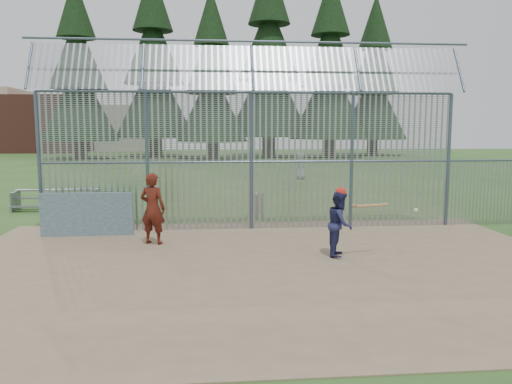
{
  "coord_description": "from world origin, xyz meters",
  "views": [
    {
      "loc": [
        -1.18,
        -11.01,
        2.96
      ],
      "look_at": [
        0.0,
        2.0,
        1.3
      ],
      "focal_mm": 35.0,
      "sensor_mm": 36.0,
      "label": 1
    }
  ],
  "objects": [
    {
      "name": "backstop_fence",
      "position": [
        1.81,
        3.43,
        2.36
      ],
      "size": [
        20.09,
        0.81,
        5.3
      ],
      "color": "#47566B",
      "rests_on": "ground"
    },
    {
      "name": "onlooker",
      "position": [
        -2.67,
        1.75,
        0.94
      ],
      "size": [
        0.78,
        0.64,
        1.83
      ],
      "primitive_type": "imported",
      "rotation": [
        0.0,
        0.0,
        2.79
      ],
      "color": "maroon",
      "rests_on": "dirt_infield"
    },
    {
      "name": "conifer_row",
      "position": [
        1.93,
        41.51,
        10.83
      ],
      "size": [
        38.48,
        12.26,
        20.2
      ],
      "color": "#332319",
      "rests_on": "ground"
    },
    {
      "name": "bg_kid_standing",
      "position": [
        4.04,
        17.71,
        0.81
      ],
      "size": [
        0.93,
        0.91,
        1.62
      ],
      "primitive_type": "imported",
      "rotation": [
        0.0,
        0.0,
        3.87
      ],
      "color": "gray",
      "rests_on": "ground"
    },
    {
      "name": "distant_buildings",
      "position": [
        -23.18,
        56.49,
        3.6
      ],
      "size": [
        26.5,
        10.5,
        8.0
      ],
      "color": "brown",
      "rests_on": "ground"
    },
    {
      "name": "dugout_wall",
      "position": [
        -4.6,
        2.9,
        0.62
      ],
      "size": [
        2.5,
        0.12,
        1.2
      ],
      "primitive_type": "cube",
      "color": "#38566B",
      "rests_on": "dirt_infield"
    },
    {
      "name": "batter",
      "position": [
        1.79,
        0.13,
        0.77
      ],
      "size": [
        0.79,
        0.88,
        1.51
      ],
      "primitive_type": "imported",
      "rotation": [
        0.0,
        0.0,
        1.22
      ],
      "color": "navy",
      "rests_on": "dirt_infield"
    },
    {
      "name": "trash_can",
      "position": [
        0.33,
        5.62,
        0.38
      ],
      "size": [
        0.56,
        0.56,
        0.82
      ],
      "color": "gray",
      "rests_on": "ground"
    },
    {
      "name": "bg_kid_seated",
      "position": [
        1.09,
        16.6,
        0.45
      ],
      "size": [
        0.54,
        0.24,
        0.9
      ],
      "primitive_type": "imported",
      "rotation": [
        0.0,
        0.0,
        3.11
      ],
      "color": "slate",
      "rests_on": "ground"
    },
    {
      "name": "batting_gear",
      "position": [
        2.0,
        0.09,
        1.43
      ],
      "size": [
        1.91,
        0.42,
        0.58
      ],
      "color": "red",
      "rests_on": "ground"
    },
    {
      "name": "dirt_infield",
      "position": [
        0.0,
        -0.5,
        0.01
      ],
      "size": [
        14.0,
        10.0,
        0.02
      ],
      "primitive_type": "cube",
      "color": "#756047",
      "rests_on": "ground"
    },
    {
      "name": "bleacher",
      "position": [
        -6.88,
        7.64,
        0.41
      ],
      "size": [
        3.0,
        0.95,
        0.72
      ],
      "color": "gray",
      "rests_on": "ground"
    },
    {
      "name": "ground",
      "position": [
        0.0,
        0.0,
        0.0
      ],
      "size": [
        120.0,
        120.0,
        0.0
      ],
      "primitive_type": "plane",
      "color": "#2D511E",
      "rests_on": "ground"
    }
  ]
}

